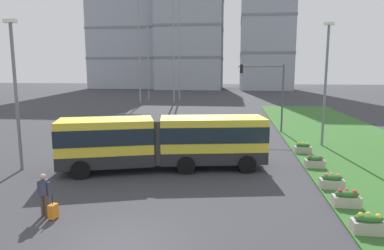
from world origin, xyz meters
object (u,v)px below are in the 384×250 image
pedestrian_crossing (44,192)px  apartment_tower_west (128,3)px  flower_planter_0 (368,223)px  streetlight_median (326,80)px  car_black_sedan (128,124)px  articulated_bus (164,141)px  flower_planter_3 (315,162)px  flower_planter_4 (303,148)px  flower_planter_2 (332,181)px  rolling_suitcase (53,211)px  apartment_tower_westcentre (191,29)px  flower_planter_1 (347,198)px  apartment_tower_centre (267,3)px  traffic_light_far_right (268,86)px  streetlight_left (16,89)px

pedestrian_crossing → apartment_tower_west: 103.69m
flower_planter_0 → streetlight_median: size_ratio=0.12×
car_black_sedan → streetlight_median: size_ratio=0.50×
articulated_bus → flower_planter_3: size_ratio=10.94×
flower_planter_4 → flower_planter_2: bearing=-90.0°
car_black_sedan → rolling_suitcase: bearing=-81.3°
pedestrian_crossing → apartment_tower_westcentre: bearing=93.7°
flower_planter_1 → apartment_tower_westcentre: apartment_tower_westcentre is taller
flower_planter_0 → flower_planter_2: bearing=90.0°
car_black_sedan → flower_planter_0: bearing=-51.8°
pedestrian_crossing → flower_planter_4: (12.07, 11.75, -0.58)m
flower_planter_4 → apartment_tower_centre: 85.20m
articulated_bus → flower_planter_0: 11.31m
car_black_sedan → apartment_tower_west: apartment_tower_west is taller
car_black_sedan → traffic_light_far_right: size_ratio=0.73×
flower_planter_3 → apartment_tower_centre: apartment_tower_centre is taller
streetlight_median → apartment_tower_centre: size_ratio=0.18×
flower_planter_3 → rolling_suitcase: bearing=-144.2°
articulated_bus → flower_planter_1: 9.98m
articulated_bus → pedestrian_crossing: size_ratio=6.92×
flower_planter_1 → traffic_light_far_right: bearing=95.6°
flower_planter_0 → apartment_tower_westcentre: (-18.11, 92.75, 17.13)m
flower_planter_2 → apartment_tower_westcentre: bearing=101.6°
flower_planter_3 → flower_planter_4: size_ratio=1.00×
apartment_tower_centre → streetlight_left: bearing=-103.4°
flower_planter_2 → streetlight_left: 17.46m
flower_planter_0 → flower_planter_3: bearing=90.0°
flower_planter_1 → flower_planter_2: 2.24m
flower_planter_3 → apartment_tower_centre: bearing=87.3°
pedestrian_crossing → apartment_tower_west: apartment_tower_west is taller
pedestrian_crossing → flower_planter_2: size_ratio=1.58×
apartment_tower_westcentre → apartment_tower_centre: 23.29m
flower_planter_3 → streetlight_left: 17.57m
traffic_light_far_right → rolling_suitcase: bearing=-116.2°
pedestrian_crossing → apartment_tower_westcentre: 94.33m
apartment_tower_west → apartment_tower_westcentre: (20.29, -4.37, -8.78)m
rolling_suitcase → flower_planter_3: (11.62, 8.37, 0.11)m
flower_planter_0 → apartment_tower_centre: 96.59m
flower_planter_2 → rolling_suitcase: bearing=-157.7°
flower_planter_0 → apartment_tower_westcentre: 96.04m
flower_planter_0 → flower_planter_3: (0.00, 8.25, 0.00)m
pedestrian_crossing → flower_planter_1: pedestrian_crossing is taller
pedestrian_crossing → apartment_tower_centre: bearing=80.2°
rolling_suitcase → flower_planter_3: size_ratio=0.88×
flower_planter_4 → traffic_light_far_right: (-1.73, 8.17, 3.84)m
flower_planter_0 → flower_planter_4: size_ratio=1.00×
car_black_sedan → streetlight_left: size_ratio=0.54×
traffic_light_far_right → pedestrian_crossing: bearing=-117.4°
apartment_tower_west → apartment_tower_westcentre: 22.53m
articulated_bus → pedestrian_crossing: bearing=-115.5°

